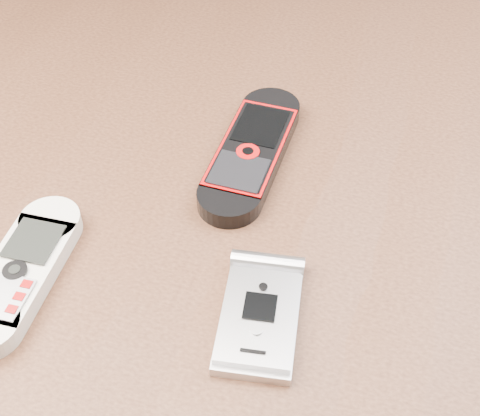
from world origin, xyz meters
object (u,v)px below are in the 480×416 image
Objects in this scene: table at (235,296)px; nokia_white at (21,271)px; nokia_black_red at (251,151)px; motorola_razr at (259,316)px.

table is 0.20m from nokia_white.
nokia_black_red reaches higher than motorola_razr.
nokia_black_red is 0.17m from motorola_razr.
table is 0.15m from motorola_razr.
nokia_black_red is at bearing 99.81° from motorola_razr.
table is 11.77× the size of motorola_razr.
nokia_black_red is at bearing 94.43° from table.
table is 0.13m from nokia_black_red.
nokia_white reaches higher than table.
motorola_razr is (0.05, -0.09, 0.11)m from table.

